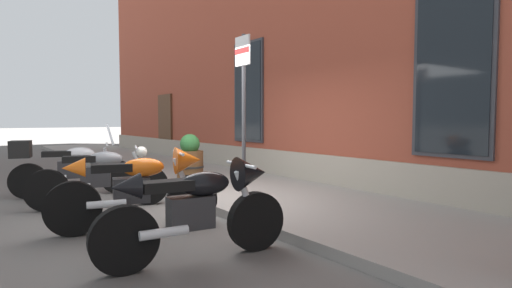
% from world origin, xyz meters
% --- Properties ---
extents(ground_plane, '(140.00, 140.00, 0.00)m').
position_xyz_m(ground_plane, '(0.00, 0.00, 0.00)').
color(ground_plane, '#565451').
extents(sidewalk, '(32.09, 2.90, 0.13)m').
position_xyz_m(sidewalk, '(0.00, 1.45, 0.06)').
color(sidewalk, gray).
rests_on(sidewalk, ground_plane).
extents(motorcycle_silver_touring, '(0.87, 2.09, 1.32)m').
position_xyz_m(motorcycle_silver_touring, '(-2.20, -1.45, 0.55)').
color(motorcycle_silver_touring, black).
rests_on(motorcycle_silver_touring, ground_plane).
extents(motorcycle_grey_naked, '(0.85, 2.09, 0.97)m').
position_xyz_m(motorcycle_grey_naked, '(-0.86, -1.21, 0.48)').
color(motorcycle_grey_naked, black).
rests_on(motorcycle_grey_naked, ground_plane).
extents(motorcycle_orange_sport, '(0.75, 2.09, 1.05)m').
position_xyz_m(motorcycle_orange_sport, '(0.74, -1.13, 0.57)').
color(motorcycle_orange_sport, black).
rests_on(motorcycle_orange_sport, ground_plane).
extents(motorcycle_black_sport, '(0.62, 2.00, 1.02)m').
position_xyz_m(motorcycle_black_sport, '(2.20, -1.04, 0.56)').
color(motorcycle_black_sport, black).
rests_on(motorcycle_black_sport, ground_plane).
extents(parking_sign, '(0.36, 0.07, 2.56)m').
position_xyz_m(parking_sign, '(0.67, 0.49, 1.77)').
color(parking_sign, '#4C4C51').
rests_on(parking_sign, sidewalk).
extents(barrel_planter, '(0.56, 0.56, 0.99)m').
position_xyz_m(barrel_planter, '(-1.62, 0.73, 0.56)').
color(barrel_planter, brown).
rests_on(barrel_planter, sidewalk).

